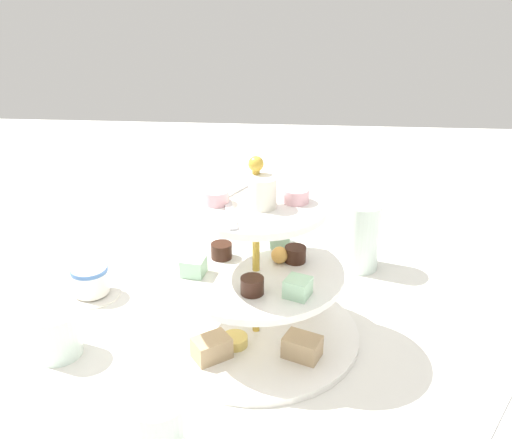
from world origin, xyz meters
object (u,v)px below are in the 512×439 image
at_px(tiered_serving_stand, 256,287).
at_px(water_glass_short_left, 56,333).
at_px(teacup_with_saucer, 91,282).
at_px(butter_knife_right, 194,242).
at_px(water_glass_mid_back, 160,432).
at_px(water_glass_tall_right, 360,236).
at_px(butter_knife_left, 492,421).

xyz_separation_m(tiered_serving_stand, water_glass_short_left, (0.06, -0.27, -0.05)).
distance_m(teacup_with_saucer, butter_knife_right, 0.24).
height_order(water_glass_short_left, water_glass_mid_back, water_glass_mid_back).
bearing_deg(butter_knife_right, tiered_serving_stand, 100.82).
bearing_deg(tiered_serving_stand, water_glass_tall_right, 143.28).
bearing_deg(tiered_serving_stand, butter_knife_right, -153.79).
bearing_deg(water_glass_mid_back, teacup_with_saucer, -149.24).
bearing_deg(water_glass_tall_right, butter_knife_left, 18.74).
bearing_deg(butter_knife_left, tiered_serving_stand, 95.50).
height_order(teacup_with_saucer, butter_knife_left, teacup_with_saucer).
bearing_deg(water_glass_tall_right, water_glass_short_left, -56.85).
bearing_deg(water_glass_mid_back, tiered_serving_stand, 160.33).
distance_m(water_glass_tall_right, butter_knife_left, 0.39).
bearing_deg(butter_knife_left, water_glass_tall_right, 51.19).
bearing_deg(butter_knife_right, water_glass_mid_back, 81.20).
distance_m(water_glass_short_left, butter_knife_left, 0.56).
distance_m(teacup_with_saucer, water_glass_mid_back, 0.38).
relative_size(butter_knife_right, water_glass_mid_back, 2.07).
relative_size(tiered_serving_stand, butter_knife_right, 1.74).
height_order(butter_knife_left, water_glass_mid_back, water_glass_mid_back).
xyz_separation_m(water_glass_tall_right, water_glass_mid_back, (0.45, -0.25, -0.02)).
height_order(water_glass_tall_right, butter_knife_right, water_glass_tall_right).
bearing_deg(butter_knife_right, teacup_with_saucer, 41.71).
xyz_separation_m(water_glass_tall_right, teacup_with_saucer, (0.13, -0.44, -0.04)).
bearing_deg(butter_knife_left, teacup_with_saucer, 99.70).
xyz_separation_m(water_glass_short_left, water_glass_mid_back, (0.17, 0.18, 0.01)).
distance_m(water_glass_tall_right, water_glass_mid_back, 0.52).
distance_m(water_glass_tall_right, teacup_with_saucer, 0.46).
relative_size(water_glass_tall_right, butter_knife_left, 0.71).
height_order(tiered_serving_stand, water_glass_short_left, tiered_serving_stand).
height_order(water_glass_tall_right, butter_knife_left, water_glass_tall_right).
height_order(water_glass_tall_right, teacup_with_saucer, water_glass_tall_right).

